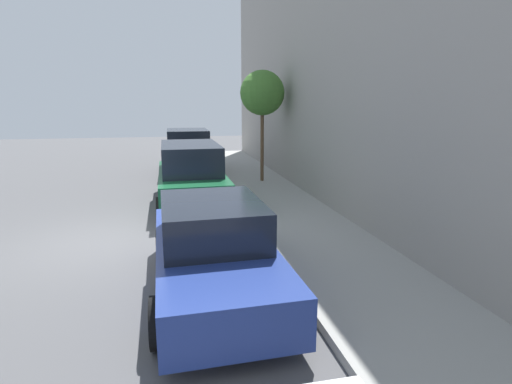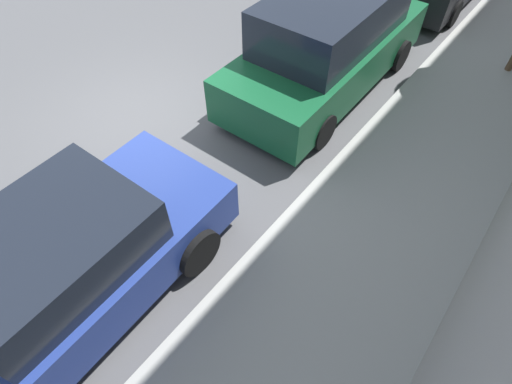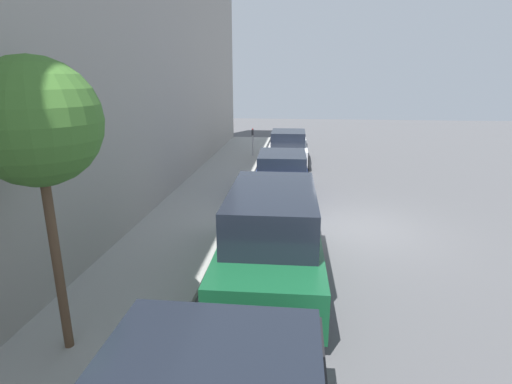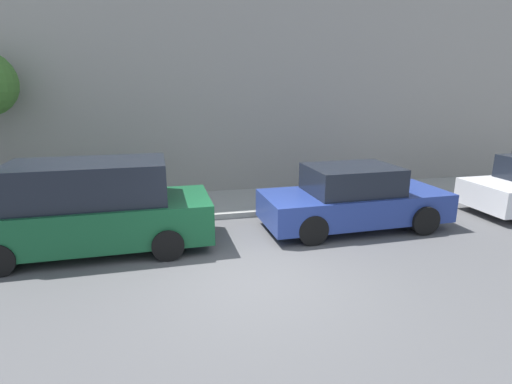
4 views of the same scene
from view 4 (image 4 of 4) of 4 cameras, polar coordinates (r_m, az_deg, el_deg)
ground_plane at (r=7.37m, az=0.27°, el=-12.40°), size 60.00×60.00×0.00m
sidewalk at (r=11.70m, az=-5.16°, el=-1.65°), size 2.50×32.00×0.15m
building_facade at (r=13.59m, az=-7.17°, el=22.43°), size 2.00×32.00×10.42m
parked_sedan_second at (r=10.02m, az=13.71°, el=-0.97°), size 1.93×4.55×1.54m
parked_minivan_third at (r=9.00m, az=-22.50°, el=-2.15°), size 2.02×4.93×1.90m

